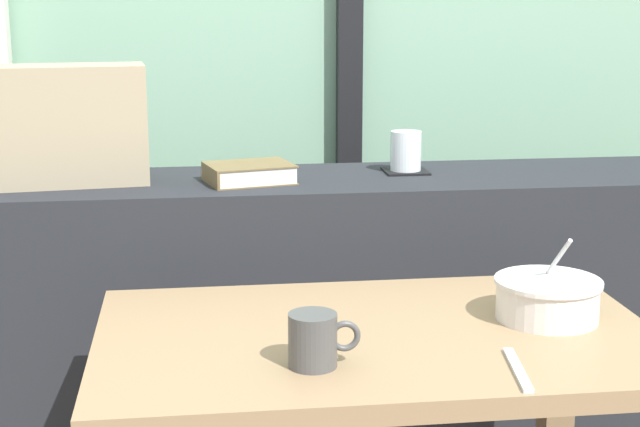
{
  "coord_description": "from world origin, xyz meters",
  "views": [
    {
      "loc": [
        -0.25,
        -1.61,
        1.26
      ],
      "look_at": [
        0.02,
        0.42,
        0.79
      ],
      "focal_mm": 54.7,
      "sensor_mm": 36.0,
      "label": 1
    }
  ],
  "objects_px": {
    "soup_bowl": "(547,299)",
    "breakfast_table": "(376,402)",
    "throw_pillow": "(71,125)",
    "closed_book": "(249,173)",
    "ceramic_mug": "(314,340)",
    "fork_utensil": "(518,369)",
    "juice_glass": "(406,153)",
    "coaster_square": "(405,171)"
  },
  "relations": [
    {
      "from": "closed_book",
      "to": "ceramic_mug",
      "type": "height_order",
      "value": "closed_book"
    },
    {
      "from": "breakfast_table",
      "to": "ceramic_mug",
      "type": "height_order",
      "value": "ceramic_mug"
    },
    {
      "from": "breakfast_table",
      "to": "juice_glass",
      "type": "relative_size",
      "value": 10.36
    },
    {
      "from": "throw_pillow",
      "to": "ceramic_mug",
      "type": "relative_size",
      "value": 2.83
    },
    {
      "from": "soup_bowl",
      "to": "ceramic_mug",
      "type": "bearing_deg",
      "value": -159.14
    },
    {
      "from": "juice_glass",
      "to": "fork_utensil",
      "type": "distance_m",
      "value": 0.88
    },
    {
      "from": "coaster_square",
      "to": "soup_bowl",
      "type": "height_order",
      "value": "coaster_square"
    },
    {
      "from": "coaster_square",
      "to": "fork_utensil",
      "type": "xyz_separation_m",
      "value": [
        -0.01,
        -0.86,
        -0.15
      ]
    },
    {
      "from": "juice_glass",
      "to": "soup_bowl",
      "type": "distance_m",
      "value": 0.66
    },
    {
      "from": "closed_book",
      "to": "soup_bowl",
      "type": "height_order",
      "value": "closed_book"
    },
    {
      "from": "breakfast_table",
      "to": "closed_book",
      "type": "distance_m",
      "value": 0.68
    },
    {
      "from": "closed_book",
      "to": "fork_utensil",
      "type": "height_order",
      "value": "closed_book"
    },
    {
      "from": "soup_bowl",
      "to": "breakfast_table",
      "type": "bearing_deg",
      "value": -175.38
    },
    {
      "from": "breakfast_table",
      "to": "coaster_square",
      "type": "xyz_separation_m",
      "value": [
        0.19,
        0.66,
        0.28
      ]
    },
    {
      "from": "coaster_square",
      "to": "soup_bowl",
      "type": "bearing_deg",
      "value": -79.29
    },
    {
      "from": "juice_glass",
      "to": "throw_pillow",
      "type": "xyz_separation_m",
      "value": [
        -0.75,
        -0.04,
        0.08
      ]
    },
    {
      "from": "closed_book",
      "to": "ceramic_mug",
      "type": "relative_size",
      "value": 1.87
    },
    {
      "from": "fork_utensil",
      "to": "breakfast_table",
      "type": "bearing_deg",
      "value": 139.47
    },
    {
      "from": "breakfast_table",
      "to": "ceramic_mug",
      "type": "bearing_deg",
      "value": -131.69
    },
    {
      "from": "closed_book",
      "to": "ceramic_mug",
      "type": "xyz_separation_m",
      "value": [
        0.06,
        -0.72,
        -0.13
      ]
    },
    {
      "from": "fork_utensil",
      "to": "throw_pillow",
      "type": "bearing_deg",
      "value": 140.09
    },
    {
      "from": "throw_pillow",
      "to": "fork_utensil",
      "type": "distance_m",
      "value": 1.14
    },
    {
      "from": "breakfast_table",
      "to": "soup_bowl",
      "type": "height_order",
      "value": "soup_bowl"
    },
    {
      "from": "soup_bowl",
      "to": "ceramic_mug",
      "type": "relative_size",
      "value": 1.67
    },
    {
      "from": "throw_pillow",
      "to": "soup_bowl",
      "type": "relative_size",
      "value": 1.7
    },
    {
      "from": "ceramic_mug",
      "to": "coaster_square",
      "type": "bearing_deg",
      "value": 68.33
    },
    {
      "from": "soup_bowl",
      "to": "ceramic_mug",
      "type": "distance_m",
      "value": 0.47
    },
    {
      "from": "coaster_square",
      "to": "soup_bowl",
      "type": "xyz_separation_m",
      "value": [
        0.12,
        -0.63,
        -0.12
      ]
    },
    {
      "from": "juice_glass",
      "to": "closed_book",
      "type": "relative_size",
      "value": 0.44
    },
    {
      "from": "throw_pillow",
      "to": "closed_book",
      "type": "bearing_deg",
      "value": -5.27
    },
    {
      "from": "coaster_square",
      "to": "closed_book",
      "type": "relative_size",
      "value": 0.47
    },
    {
      "from": "closed_book",
      "to": "throw_pillow",
      "type": "distance_m",
      "value": 0.4
    },
    {
      "from": "coaster_square",
      "to": "ceramic_mug",
      "type": "relative_size",
      "value": 0.88
    },
    {
      "from": "throw_pillow",
      "to": "soup_bowl",
      "type": "xyz_separation_m",
      "value": [
        0.87,
        -0.59,
        -0.24
      ]
    },
    {
      "from": "closed_book",
      "to": "throw_pillow",
      "type": "bearing_deg",
      "value": 174.73
    },
    {
      "from": "juice_glass",
      "to": "closed_book",
      "type": "distance_m",
      "value": 0.38
    },
    {
      "from": "breakfast_table",
      "to": "soup_bowl",
      "type": "relative_size",
      "value": 5.06
    },
    {
      "from": "fork_utensil",
      "to": "ceramic_mug",
      "type": "height_order",
      "value": "ceramic_mug"
    },
    {
      "from": "breakfast_table",
      "to": "fork_utensil",
      "type": "height_order",
      "value": "fork_utensil"
    },
    {
      "from": "closed_book",
      "to": "ceramic_mug",
      "type": "distance_m",
      "value": 0.74
    },
    {
      "from": "breakfast_table",
      "to": "ceramic_mug",
      "type": "relative_size",
      "value": 8.44
    },
    {
      "from": "soup_bowl",
      "to": "fork_utensil",
      "type": "xyz_separation_m",
      "value": [
        -0.13,
        -0.23,
        -0.03
      ]
    }
  ]
}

